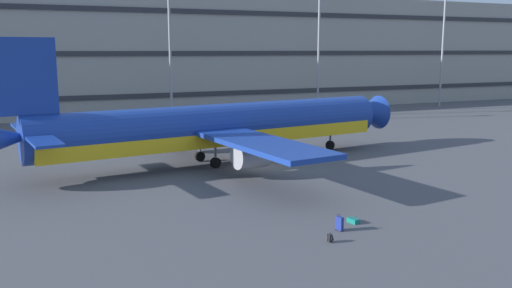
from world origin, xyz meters
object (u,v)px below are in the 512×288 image
Objects in this scene: airliner at (216,127)px; suitcase_silver at (353,221)px; suitcase_upright at (339,223)px; backpack_teal at (331,238)px.

suitcase_silver is at bearing -83.75° from airliner.
airliner reaches higher than suitcase_silver.
airliner is 49.12× the size of suitcase_silver.
suitcase_silver is 1.72m from suitcase_upright.
airliner reaches higher than suitcase_upright.
backpack_teal is (-1.38, -1.39, -0.19)m from suitcase_upright.
backpack_teal reaches higher than suitcase_silver.
suitcase_upright is (0.56, -19.36, -2.78)m from airliner.
suitcase_upright is 1.73× the size of backpack_teal.
backpack_teal is (-0.82, -20.75, -2.97)m from airliner.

